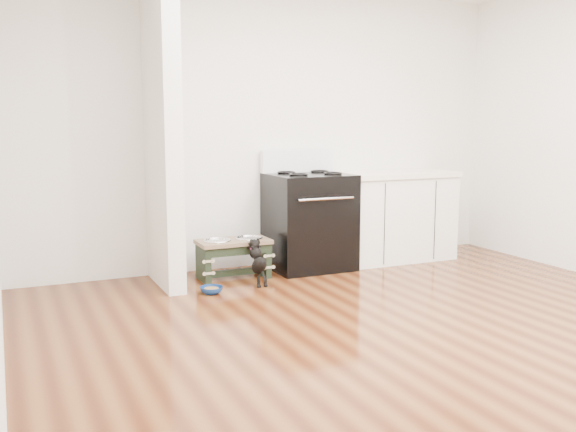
# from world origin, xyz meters

# --- Properties ---
(ground) EXTENTS (5.00, 5.00, 0.00)m
(ground) POSITION_xyz_m (0.00, 0.00, 0.00)
(ground) COLOR #411B0B
(ground) RESTS_ON ground
(room_shell) EXTENTS (5.00, 5.00, 5.00)m
(room_shell) POSITION_xyz_m (0.00, 0.00, 1.62)
(room_shell) COLOR silver
(room_shell) RESTS_ON ground
(partition_wall) EXTENTS (0.15, 0.80, 2.70)m
(partition_wall) POSITION_xyz_m (-1.18, 2.10, 1.35)
(partition_wall) COLOR silver
(partition_wall) RESTS_ON ground
(oven_range) EXTENTS (0.76, 0.69, 1.14)m
(oven_range) POSITION_xyz_m (0.25, 2.16, 0.48)
(oven_range) COLOR black
(oven_range) RESTS_ON ground
(cabinet_run) EXTENTS (1.24, 0.64, 0.91)m
(cabinet_run) POSITION_xyz_m (1.23, 2.18, 0.45)
(cabinet_run) COLOR white
(cabinet_run) RESTS_ON ground
(dog_feeder) EXTENTS (0.65, 0.35, 0.37)m
(dog_feeder) POSITION_xyz_m (-0.56, 2.07, 0.25)
(dog_feeder) COLOR black
(dog_feeder) RESTS_ON ground
(puppy) EXTENTS (0.11, 0.34, 0.40)m
(puppy) POSITION_xyz_m (-0.44, 1.77, 0.22)
(puppy) COLOR black
(puppy) RESTS_ON ground
(floor_bowl) EXTENTS (0.19, 0.19, 0.06)m
(floor_bowl) POSITION_xyz_m (-0.91, 1.65, 0.03)
(floor_bowl) COLOR navy
(floor_bowl) RESTS_ON ground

